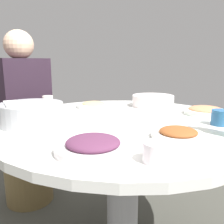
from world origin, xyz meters
name	(u,v)px	position (x,y,z in m)	size (l,w,h in m)	color
round_dining_table	(123,153)	(0.00, 0.00, 0.57)	(1.17, 1.17, 0.73)	#99999E
rice_bowl	(31,113)	(0.38, 0.15, 0.78)	(0.28, 0.28, 0.10)	#B2B5BA
soup_bowl	(153,101)	(-0.10, -0.40, 0.76)	(0.25, 0.25, 0.07)	white
dish_stirfry	(178,134)	(-0.25, 0.20, 0.75)	(0.19, 0.19, 0.04)	white
dish_noodles	(93,105)	(0.24, -0.28, 0.75)	(0.20, 0.20, 0.03)	white
dish_eggplant	(93,145)	(0.01, 0.40, 0.75)	(0.24, 0.24, 0.05)	white
dish_shrimp	(205,111)	(-0.38, -0.25, 0.75)	(0.21, 0.21, 0.04)	white
tea_cup_near	(48,102)	(0.49, -0.19, 0.77)	(0.06, 0.06, 0.07)	silver
tea_cup_far	(220,118)	(-0.42, -0.04, 0.76)	(0.08, 0.08, 0.07)	#2A5F93
tea_cup_side	(157,153)	(-0.19, 0.43, 0.76)	(0.08, 0.08, 0.06)	white
stool_for_diner_left	(29,171)	(0.77, -0.34, 0.22)	(0.33, 0.33, 0.44)	brown
diner_left	(23,98)	(0.77, -0.34, 0.76)	(0.44, 0.43, 0.76)	#2D333D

